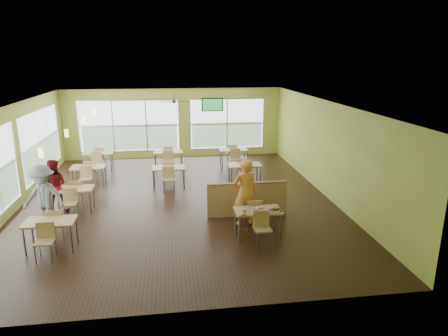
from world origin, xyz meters
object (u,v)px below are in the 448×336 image
at_px(main_table, 258,214).
at_px(food_basket, 275,208).
at_px(half_wall_divider, 247,199).
at_px(man_plaid, 245,192).

bearing_deg(main_table, food_basket, 0.22).
distance_m(half_wall_divider, man_plaid, 0.76).
bearing_deg(main_table, half_wall_divider, 90.00).
distance_m(man_plaid, food_basket, 1.07).
bearing_deg(food_basket, main_table, -179.78).
bearing_deg(food_basket, half_wall_divider, 107.34).
xyz_separation_m(main_table, half_wall_divider, (0.00, 1.45, -0.11)).
xyz_separation_m(main_table, food_basket, (0.45, 0.00, 0.15)).
height_order(man_plaid, food_basket, man_plaid).
bearing_deg(half_wall_divider, food_basket, -72.66).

